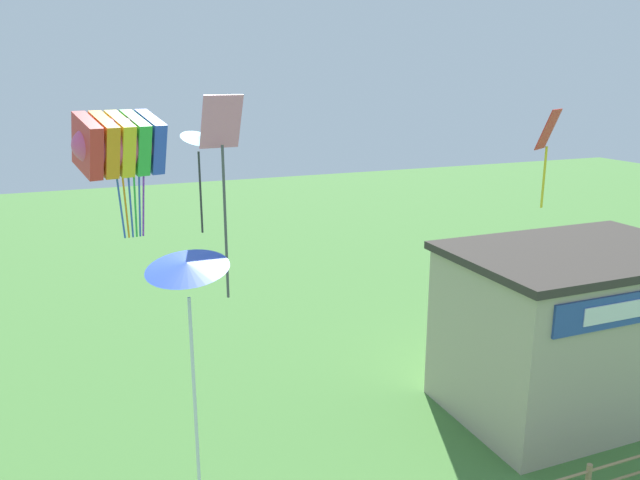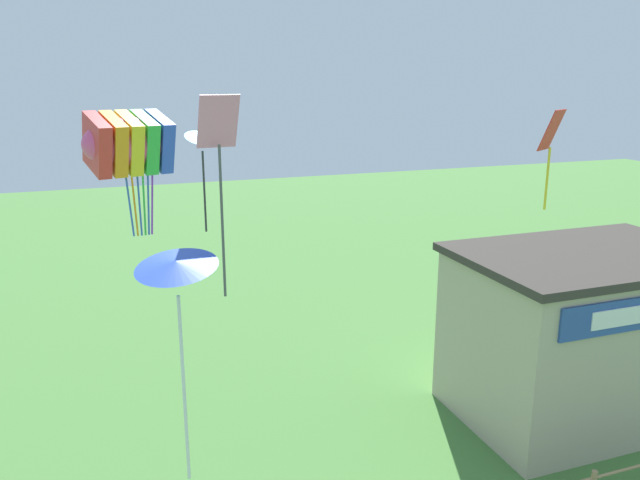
% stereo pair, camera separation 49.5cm
% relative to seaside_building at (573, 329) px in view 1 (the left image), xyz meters
% --- Properties ---
extents(seaside_building, '(7.76, 5.18, 5.21)m').
position_rel_seaside_building_xyz_m(seaside_building, '(0.00, 0.00, 0.00)').
color(seaside_building, '#B7A88E').
rests_on(seaside_building, ground_plane).
extents(kite_rainbow_parafoil, '(3.02, 2.44, 3.63)m').
position_rel_seaside_building_xyz_m(kite_rainbow_parafoil, '(-12.68, 4.70, 5.78)').
color(kite_rainbow_parafoil, '#E54C8C').
extents(kite_cyan_delta, '(1.02, 1.00, 2.42)m').
position_rel_seaside_building_xyz_m(kite_cyan_delta, '(-11.26, 0.61, 6.12)').
color(kite_cyan_delta, '#2DB2C6').
extents(kite_blue_delta, '(1.63, 1.63, 3.62)m').
position_rel_seaside_building_xyz_m(kite_blue_delta, '(-12.67, -5.38, 4.95)').
color(kite_blue_delta, blue).
extents(kite_red_diamond, '(0.69, 0.59, 2.02)m').
position_rel_seaside_building_xyz_m(kite_red_diamond, '(-5.00, -3.68, 6.35)').
color(kite_red_diamond, red).
extents(kite_pink_diamond, '(0.75, 0.45, 3.67)m').
position_rel_seaside_building_xyz_m(kite_pink_diamond, '(-11.55, -3.01, 6.25)').
color(kite_pink_diamond, pink).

